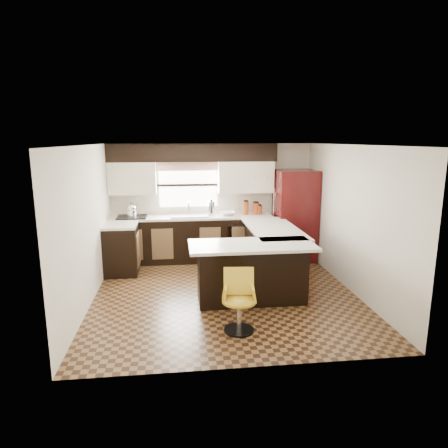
{
  "coord_description": "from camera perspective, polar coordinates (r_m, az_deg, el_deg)",
  "views": [
    {
      "loc": [
        -0.76,
        -6.14,
        2.49
      ],
      "look_at": [
        0.04,
        0.45,
        1.07
      ],
      "focal_mm": 32.0,
      "sensor_mm": 36.0,
      "label": 1
    }
  ],
  "objects": [
    {
      "name": "wall_front",
      "position": [
        4.22,
        3.8,
        -5.75
      ],
      "size": [
        4.4,
        0.0,
        4.4
      ],
      "primitive_type": "plane",
      "rotation": [
        -1.57,
        0.0,
        0.0
      ],
      "color": "beige",
      "rests_on": "floor"
    },
    {
      "name": "upper_cab_right",
      "position": [
        8.33,
        3.08,
        6.74
      ],
      "size": [
        1.14,
        0.35,
        0.64
      ],
      "primitive_type": "cube",
      "color": "beige",
      "rests_on": "wall_back"
    },
    {
      "name": "cooktop",
      "position": [
        8.22,
        -13.02,
        0.99
      ],
      "size": [
        0.58,
        0.5,
        0.02
      ],
      "primitive_type": "cube",
      "color": "black",
      "rests_on": "counter_back"
    },
    {
      "name": "percolator",
      "position": [
        8.2,
        -1.81,
        2.24
      ],
      "size": [
        0.14,
        0.14,
        0.3
      ],
      "primitive_type": "cylinder",
      "color": "silver",
      "rests_on": "counter_back"
    },
    {
      "name": "counter_back",
      "position": [
        8.2,
        -4.63,
        1.0
      ],
      "size": [
        3.3,
        0.6,
        0.04
      ],
      "primitive_type": "cube",
      "color": "silver",
      "rests_on": "base_cab_back"
    },
    {
      "name": "peninsula_long",
      "position": [
        7.26,
        6.6,
        -4.34
      ],
      "size": [
        0.6,
        1.95,
        0.9
      ],
      "primitive_type": "cube",
      "color": "black",
      "rests_on": "floor"
    },
    {
      "name": "wall_back",
      "position": [
        8.48,
        -1.7,
        3.3
      ],
      "size": [
        4.4,
        0.0,
        4.4
      ],
      "primitive_type": "plane",
      "rotation": [
        1.57,
        0.0,
        0.0
      ],
      "color": "beige",
      "rests_on": "floor"
    },
    {
      "name": "dishwasher",
      "position": [
        8.13,
        2.58,
        -2.62
      ],
      "size": [
        0.58,
        0.03,
        0.78
      ],
      "primitive_type": "cube",
      "color": "black",
      "rests_on": "floor"
    },
    {
      "name": "sink",
      "position": [
        8.17,
        -4.98,
        1.22
      ],
      "size": [
        0.75,
        0.45,
        0.03
      ],
      "primitive_type": "cube",
      "color": "#B2B2B7",
      "rests_on": "counter_back"
    },
    {
      "name": "refrigerator",
      "position": [
        8.4,
        10.08,
        1.22
      ],
      "size": [
        0.8,
        0.77,
        1.87
      ],
      "primitive_type": "cube",
      "color": "#3B090A",
      "rests_on": "floor"
    },
    {
      "name": "base_cab_left",
      "position": [
        7.74,
        -14.42,
        -3.61
      ],
      "size": [
        0.6,
        0.7,
        0.9
      ],
      "primitive_type": "cube",
      "color": "black",
      "rests_on": "floor"
    },
    {
      "name": "floor",
      "position": [
        6.67,
        0.12,
        -9.85
      ],
      "size": [
        4.4,
        4.4,
        0.0
      ],
      "primitive_type": "plane",
      "color": "#49301A",
      "rests_on": "ground"
    },
    {
      "name": "kettle",
      "position": [
        8.19,
        -13.07,
        2.04
      ],
      "size": [
        0.21,
        0.21,
        0.28
      ],
      "primitive_type": null,
      "color": "silver",
      "rests_on": "cooktop"
    },
    {
      "name": "mixing_bowl",
      "position": [
        8.25,
        0.46,
        1.54
      ],
      "size": [
        0.34,
        0.34,
        0.08
      ],
      "primitive_type": "imported",
      "rotation": [
        0.0,
        0.0,
        0.08
      ],
      "color": "white",
      "rests_on": "counter_back"
    },
    {
      "name": "wall_left",
      "position": [
        6.42,
        -18.82,
        -0.18
      ],
      "size": [
        0.0,
        4.4,
        4.4
      ],
      "primitive_type": "plane",
      "rotation": [
        1.57,
        0.0,
        1.57
      ],
      "color": "beige",
      "rests_on": "floor"
    },
    {
      "name": "bar_chair",
      "position": [
        5.29,
        2.19,
        -11.05
      ],
      "size": [
        0.48,
        0.48,
        0.82
      ],
      "primitive_type": null,
      "rotation": [
        0.0,
        0.0,
        -0.11
      ],
      "color": "gold",
      "rests_on": "floor"
    },
    {
      "name": "canister_small",
      "position": [
        8.37,
        5.01,
        2.01
      ],
      "size": [
        0.13,
        0.13,
        0.18
      ],
      "primitive_type": "cylinder",
      "color": "maroon",
      "rests_on": "counter_back"
    },
    {
      "name": "base_cab_back",
      "position": [
        8.3,
        -4.57,
        -2.2
      ],
      "size": [
        3.3,
        0.6,
        0.9
      ],
      "primitive_type": "cube",
      "color": "black",
      "rests_on": "floor"
    },
    {
      "name": "peninsula_return",
      "position": [
        6.25,
        3.96,
        -7.03
      ],
      "size": [
        1.65,
        0.6,
        0.9
      ],
      "primitive_type": "cube",
      "color": "black",
      "rests_on": "floor"
    },
    {
      "name": "canister_med",
      "position": [
        8.35,
        4.55,
        2.2
      ],
      "size": [
        0.14,
        0.14,
        0.24
      ],
      "primitive_type": "cylinder",
      "color": "maroon",
      "rests_on": "counter_back"
    },
    {
      "name": "counter_pen_return",
      "position": [
        6.02,
        4.0,
        -3.06
      ],
      "size": [
        1.89,
        0.84,
        0.04
      ],
      "primitive_type": "cube",
      "color": "silver",
      "rests_on": "peninsula_return"
    },
    {
      "name": "canister_large",
      "position": [
        8.31,
        3.12,
        2.28
      ],
      "size": [
        0.12,
        0.12,
        0.27
      ],
      "primitive_type": "cylinder",
      "color": "maroon",
      "rests_on": "counter_back"
    },
    {
      "name": "wall_right",
      "position": [
        6.9,
        17.71,
        0.71
      ],
      "size": [
        0.0,
        4.4,
        4.4
      ],
      "primitive_type": "plane",
      "rotation": [
        1.57,
        0.0,
        -1.57
      ],
      "color": "beige",
      "rests_on": "floor"
    },
    {
      "name": "counter_left",
      "position": [
        7.63,
        -14.61,
        -0.19
      ],
      "size": [
        0.6,
        0.7,
        0.04
      ],
      "primitive_type": "cube",
      "color": "silver",
      "rests_on": "base_cab_left"
    },
    {
      "name": "upper_cab_left",
      "position": [
        8.25,
        -12.96,
        6.4
      ],
      "size": [
        0.94,
        0.35,
        0.64
      ],
      "primitive_type": "cube",
      "color": "beige",
      "rests_on": "wall_back"
    },
    {
      "name": "soffit",
      "position": [
        8.18,
        -4.47,
        10.13
      ],
      "size": [
        3.4,
        0.35,
        0.36
      ],
      "primitive_type": "cube",
      "color": "black",
      "rests_on": "wall_back"
    },
    {
      "name": "counter_pen_long",
      "position": [
        7.15,
        7.08,
        -0.69
      ],
      "size": [
        0.84,
        1.95,
        0.04
      ],
      "primitive_type": "cube",
      "color": "silver",
      "rests_on": "peninsula_long"
    },
    {
      "name": "ceiling",
      "position": [
        6.19,
        0.13,
        11.23
      ],
      "size": [
        4.4,
        4.4,
        0.0
      ],
      "primitive_type": "plane",
      "rotation": [
        3.14,
        0.0,
        0.0
      ],
      "color": "silver",
      "rests_on": "wall_back"
    },
    {
      "name": "window_pane",
      "position": [
        8.38,
        -5.13,
        5.57
      ],
      "size": [
        1.2,
        0.02,
        0.9
      ],
      "primitive_type": "cube",
      "color": "white",
      "rests_on": "wall_back"
    },
    {
      "name": "valance",
      "position": [
        8.31,
        -5.17,
        8.21
      ],
      "size": [
        1.3,
        0.06,
        0.18
      ],
      "primitive_type": "cube",
      "color": "#D19B93",
      "rests_on": "wall_back"
    }
  ]
}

